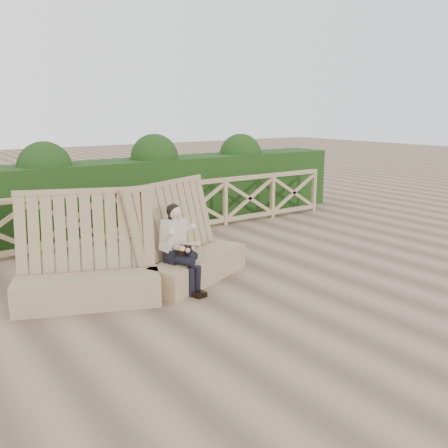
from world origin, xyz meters
TOP-DOWN VIEW (x-y plane):
  - ground at (0.00, 0.00)m, footprint 60.00×60.00m
  - bench at (-1.32, 0.68)m, footprint 3.75×1.42m
  - woman at (-0.87, 0.44)m, footprint 0.44×0.81m
  - guardrail at (0.00, 3.50)m, footprint 10.10×0.09m
  - hedge at (0.00, 4.70)m, footprint 12.00×1.20m

SIDE VIEW (x-z plane):
  - ground at x=0.00m, z-range 0.00..0.00m
  - bench at x=-1.32m, z-range -0.39..1.16m
  - guardrail at x=0.00m, z-range 0.00..1.10m
  - woman at x=-0.87m, z-range 0.05..1.33m
  - hedge at x=0.00m, z-range 0.00..1.50m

